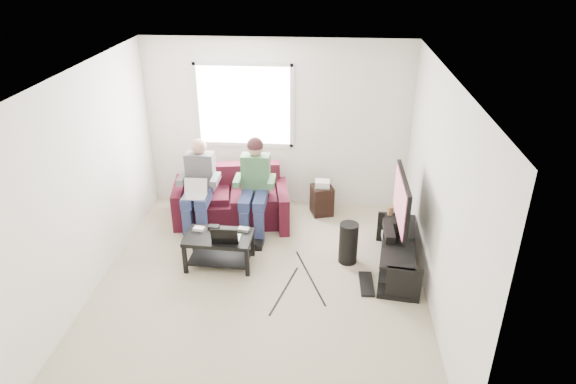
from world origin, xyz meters
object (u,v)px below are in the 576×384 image
at_px(tv_stand, 397,255).
at_px(end_table, 322,199).
at_px(tv, 401,203).
at_px(sofa, 231,202).
at_px(subwoofer, 348,243).
at_px(coffee_table, 219,243).

distance_m(tv_stand, end_table, 1.73).
distance_m(tv_stand, tv, 0.72).
distance_m(sofa, tv_stand, 2.60).
distance_m(tv_stand, subwoofer, 0.64).
height_order(tv_stand, subwoofer, subwoofer).
bearing_deg(end_table, tv_stand, -55.20).
bearing_deg(sofa, end_table, 12.44).
bearing_deg(end_table, tv, -53.30).
distance_m(coffee_table, tv_stand, 2.29).
relative_size(subwoofer, end_table, 1.00).
height_order(sofa, tv_stand, sofa).
height_order(coffee_table, subwoofer, subwoofer).
height_order(tv_stand, tv, tv).
relative_size(sofa, tv, 1.66).
bearing_deg(end_table, coffee_table, -130.96).
height_order(coffee_table, tv_stand, tv_stand).
xyz_separation_m(tv_stand, end_table, (-0.99, 1.42, 0.05)).
bearing_deg(subwoofer, coffee_table, -173.29).
distance_m(sofa, coffee_table, 1.20).
bearing_deg(tv_stand, end_table, 124.80).
bearing_deg(tv, sofa, 156.30).
height_order(sofa, end_table, sofa).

